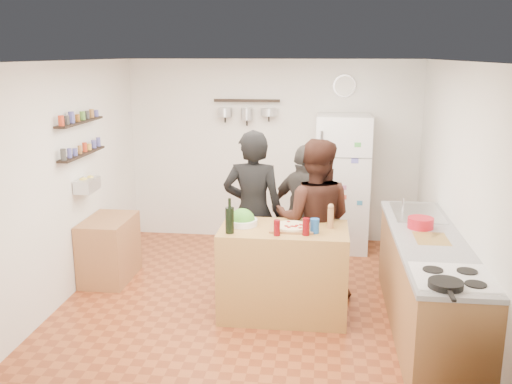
# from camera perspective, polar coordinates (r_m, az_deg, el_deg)

# --- Properties ---
(room_shell) EXTENTS (4.20, 4.20, 4.20)m
(room_shell) POSITION_cam_1_polar(r_m,az_deg,el_deg) (6.26, 0.31, 1.51)
(room_shell) COLOR brown
(room_shell) RESTS_ON ground
(prep_island) EXTENTS (1.25, 0.72, 0.91)m
(prep_island) POSITION_cam_1_polar(r_m,az_deg,el_deg) (5.74, 2.76, -7.96)
(prep_island) COLOR #A2783B
(prep_island) RESTS_ON floor
(pizza_board) EXTENTS (0.42, 0.34, 0.02)m
(pizza_board) POSITION_cam_1_polar(r_m,az_deg,el_deg) (5.56, 3.62, -3.61)
(pizza_board) COLOR brown
(pizza_board) RESTS_ON prep_island
(pizza) EXTENTS (0.34, 0.34, 0.02)m
(pizza) POSITION_cam_1_polar(r_m,az_deg,el_deg) (5.56, 3.62, -3.42)
(pizza) COLOR beige
(pizza) RESTS_ON pizza_board
(salad_bowl) EXTENTS (0.30, 0.30, 0.06)m
(salad_bowl) POSITION_cam_1_polar(r_m,az_deg,el_deg) (5.67, -1.39, -3.03)
(salad_bowl) COLOR silver
(salad_bowl) RESTS_ON prep_island
(wine_bottle) EXTENTS (0.08, 0.08, 0.25)m
(wine_bottle) POSITION_cam_1_polar(r_m,az_deg,el_deg) (5.40, -2.65, -2.85)
(wine_bottle) COLOR black
(wine_bottle) RESTS_ON prep_island
(wine_glass_near) EXTENTS (0.06, 0.06, 0.15)m
(wine_glass_near) POSITION_cam_1_polar(r_m,az_deg,el_deg) (5.34, 2.10, -3.59)
(wine_glass_near) COLOR #5D070C
(wine_glass_near) RESTS_ON prep_island
(wine_glass_far) EXTENTS (0.07, 0.07, 0.16)m
(wine_glass_far) POSITION_cam_1_polar(r_m,az_deg,el_deg) (5.36, 5.02, -3.48)
(wine_glass_far) COLOR #5A070C
(wine_glass_far) RESTS_ON prep_island
(pepper_mill) EXTENTS (0.06, 0.06, 0.20)m
(pepper_mill) POSITION_cam_1_polar(r_m,az_deg,el_deg) (5.60, 7.46, -2.64)
(pepper_mill) COLOR #986840
(pepper_mill) RESTS_ON prep_island
(salt_canister) EXTENTS (0.09, 0.09, 0.14)m
(salt_canister) POSITION_cam_1_polar(r_m,az_deg,el_deg) (5.44, 5.89, -3.39)
(salt_canister) COLOR navy
(salt_canister) RESTS_ON prep_island
(person_left) EXTENTS (0.67, 0.45, 1.80)m
(person_left) POSITION_cam_1_polar(r_m,az_deg,el_deg) (6.17, -0.30, -2.04)
(person_left) COLOR black
(person_left) RESTS_ON floor
(person_center) EXTENTS (0.89, 0.72, 1.73)m
(person_center) POSITION_cam_1_polar(r_m,az_deg,el_deg) (6.03, 5.84, -2.83)
(person_center) COLOR black
(person_center) RESTS_ON floor
(person_back) EXTENTS (0.98, 0.83, 1.58)m
(person_back) POSITION_cam_1_polar(r_m,az_deg,el_deg) (6.57, 4.90, -2.10)
(person_back) COLOR #302D2B
(person_back) RESTS_ON floor
(counter_run) EXTENTS (0.63, 2.63, 0.90)m
(counter_run) POSITION_cam_1_polar(r_m,az_deg,el_deg) (5.65, 16.77, -8.96)
(counter_run) COLOR #9E7042
(counter_run) RESTS_ON floor
(stove_top) EXTENTS (0.60, 0.62, 0.02)m
(stove_top) POSITION_cam_1_polar(r_m,az_deg,el_deg) (4.62, 19.14, -8.18)
(stove_top) COLOR white
(stove_top) RESTS_ON counter_run
(skillet) EXTENTS (0.25, 0.25, 0.05)m
(skillet) POSITION_cam_1_polar(r_m,az_deg,el_deg) (4.40, 18.44, -8.74)
(skillet) COLOR black
(skillet) RESTS_ON stove_top
(sink) EXTENTS (0.50, 0.80, 0.03)m
(sink) POSITION_cam_1_polar(r_m,az_deg,el_deg) (6.30, 15.78, -2.08)
(sink) COLOR silver
(sink) RESTS_ON counter_run
(cutting_board) EXTENTS (0.30, 0.40, 0.02)m
(cutting_board) POSITION_cam_1_polar(r_m,az_deg,el_deg) (5.49, 17.13, -4.57)
(cutting_board) COLOR olive
(cutting_board) RESTS_ON counter_run
(red_bowl) EXTENTS (0.25, 0.25, 0.10)m
(red_bowl) POSITION_cam_1_polar(r_m,az_deg,el_deg) (5.76, 16.13, -2.98)
(red_bowl) COLOR #B61423
(red_bowl) RESTS_ON counter_run
(fridge) EXTENTS (0.70, 0.68, 1.80)m
(fridge) POSITION_cam_1_polar(r_m,az_deg,el_deg) (7.63, 8.57, 0.89)
(fridge) COLOR white
(fridge) RESTS_ON floor
(wall_clock) EXTENTS (0.30, 0.03, 0.30)m
(wall_clock) POSITION_cam_1_polar(r_m,az_deg,el_deg) (7.79, 8.84, 10.44)
(wall_clock) COLOR silver
(wall_clock) RESTS_ON back_wall
(spice_shelf_lower) EXTENTS (0.12, 1.00, 0.02)m
(spice_shelf_lower) POSITION_cam_1_polar(r_m,az_deg,el_deg) (6.53, -16.98, 3.66)
(spice_shelf_lower) COLOR black
(spice_shelf_lower) RESTS_ON left_wall
(spice_shelf_upper) EXTENTS (0.12, 1.00, 0.02)m
(spice_shelf_upper) POSITION_cam_1_polar(r_m,az_deg,el_deg) (6.49, -17.20, 6.71)
(spice_shelf_upper) COLOR black
(spice_shelf_upper) RESTS_ON left_wall
(produce_basket) EXTENTS (0.18, 0.35, 0.14)m
(produce_basket) POSITION_cam_1_polar(r_m,az_deg,el_deg) (6.59, -16.53, 0.67)
(produce_basket) COLOR silver
(produce_basket) RESTS_ON left_wall
(side_table) EXTENTS (0.50, 0.80, 0.73)m
(side_table) POSITION_cam_1_polar(r_m,az_deg,el_deg) (6.85, -14.45, -5.54)
(side_table) COLOR #A87746
(side_table) RESTS_ON floor
(pot_rack) EXTENTS (0.90, 0.04, 0.04)m
(pot_rack) POSITION_cam_1_polar(r_m,az_deg,el_deg) (7.79, -0.92, 9.12)
(pot_rack) COLOR black
(pot_rack) RESTS_ON back_wall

